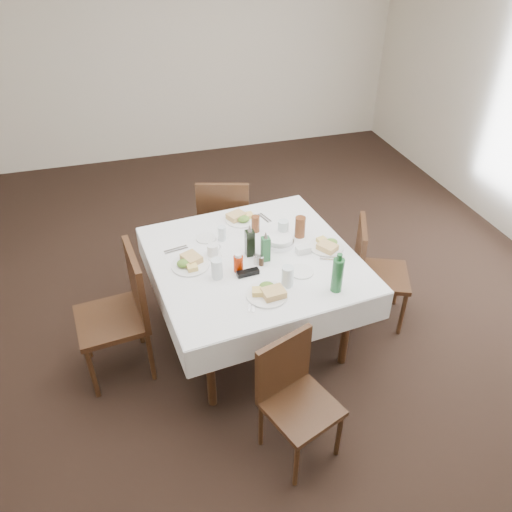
# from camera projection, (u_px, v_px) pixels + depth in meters

# --- Properties ---
(ground_plane) EXTENTS (7.00, 7.00, 0.00)m
(ground_plane) POSITION_uv_depth(u_px,v_px,m) (237.00, 326.00, 4.05)
(ground_plane) COLOR black
(room_shell) EXTENTS (6.04, 7.04, 2.80)m
(room_shell) POSITION_uv_depth(u_px,v_px,m) (231.00, 122.00, 3.05)
(room_shell) COLOR beige
(room_shell) RESTS_ON ground
(dining_table) EXTENTS (1.53, 1.53, 0.76)m
(dining_table) POSITION_uv_depth(u_px,v_px,m) (254.00, 266.00, 3.57)
(dining_table) COLOR #301E0F
(dining_table) RESTS_ON ground
(chair_north) EXTENTS (0.55, 0.55, 0.93)m
(chair_north) POSITION_uv_depth(u_px,v_px,m) (224.00, 219.00, 4.38)
(chair_north) COLOR #301E0F
(chair_north) RESTS_ON ground
(chair_south) EXTENTS (0.50, 0.50, 0.82)m
(chair_south) POSITION_uv_depth(u_px,v_px,m) (293.00, 391.00, 2.93)
(chair_south) COLOR #301E0F
(chair_south) RESTS_ON ground
(chair_east) EXTENTS (0.54, 0.54, 0.87)m
(chair_east) POSITION_uv_depth(u_px,v_px,m) (371.00, 267.00, 3.86)
(chair_east) COLOR #301E0F
(chair_east) RESTS_ON ground
(chair_west) EXTENTS (0.51, 0.51, 0.97)m
(chair_west) POSITION_uv_depth(u_px,v_px,m) (123.00, 307.00, 3.40)
(chair_west) COLOR #301E0F
(chair_west) RESTS_ON ground
(meal_north) EXTENTS (0.26, 0.26, 0.06)m
(meal_north) POSITION_uv_depth(u_px,v_px,m) (241.00, 218.00, 3.91)
(meal_north) COLOR white
(meal_north) RESTS_ON dining_table
(meal_south) EXTENTS (0.27, 0.27, 0.06)m
(meal_south) POSITION_uv_depth(u_px,v_px,m) (268.00, 292.00, 3.17)
(meal_south) COLOR white
(meal_south) RESTS_ON dining_table
(meal_east) EXTENTS (0.25, 0.25, 0.06)m
(meal_east) POSITION_uv_depth(u_px,v_px,m) (327.00, 246.00, 3.60)
(meal_east) COLOR white
(meal_east) RESTS_ON dining_table
(meal_west) EXTENTS (0.26, 0.26, 0.06)m
(meal_west) POSITION_uv_depth(u_px,v_px,m) (190.00, 263.00, 3.43)
(meal_west) COLOR white
(meal_west) RESTS_ON dining_table
(side_plate_a) EXTENTS (0.15, 0.15, 0.01)m
(side_plate_a) POSITION_uv_depth(u_px,v_px,m) (206.00, 238.00, 3.71)
(side_plate_a) COLOR white
(side_plate_a) RESTS_ON dining_table
(side_plate_b) EXTENTS (0.17, 0.17, 0.01)m
(side_plate_b) POSITION_uv_depth(u_px,v_px,m) (301.00, 272.00, 3.37)
(side_plate_b) COLOR white
(side_plate_b) RESTS_ON dining_table
(water_n) EXTENTS (0.06, 0.06, 0.11)m
(water_n) POSITION_uv_depth(u_px,v_px,m) (222.00, 233.00, 3.67)
(water_n) COLOR silver
(water_n) RESTS_ON dining_table
(water_s) EXTENTS (0.08, 0.08, 0.14)m
(water_s) POSITION_uv_depth(u_px,v_px,m) (288.00, 276.00, 3.22)
(water_s) COLOR silver
(water_s) RESTS_ON dining_table
(water_e) EXTENTS (0.08, 0.08, 0.14)m
(water_e) POSITION_uv_depth(u_px,v_px,m) (283.00, 230.00, 3.68)
(water_e) COLOR silver
(water_e) RESTS_ON dining_table
(water_w) EXTENTS (0.08, 0.08, 0.14)m
(water_w) POSITION_uv_depth(u_px,v_px,m) (217.00, 269.00, 3.30)
(water_w) COLOR silver
(water_w) RESTS_ON dining_table
(iced_tea_a) EXTENTS (0.06, 0.06, 0.13)m
(iced_tea_a) POSITION_uv_depth(u_px,v_px,m) (256.00, 224.00, 3.76)
(iced_tea_a) COLOR brown
(iced_tea_a) RESTS_ON dining_table
(iced_tea_b) EXTENTS (0.08, 0.08, 0.16)m
(iced_tea_b) POSITION_uv_depth(u_px,v_px,m) (300.00, 227.00, 3.69)
(iced_tea_b) COLOR brown
(iced_tea_b) RESTS_ON dining_table
(bread_basket) EXTENTS (0.21, 0.21, 0.07)m
(bread_basket) POSITION_uv_depth(u_px,v_px,m) (280.00, 241.00, 3.63)
(bread_basket) COLOR silver
(bread_basket) RESTS_ON dining_table
(oil_cruet_dark) EXTENTS (0.06, 0.06, 0.25)m
(oil_cruet_dark) POSITION_uv_depth(u_px,v_px,m) (250.00, 242.00, 3.48)
(oil_cruet_dark) COLOR black
(oil_cruet_dark) RESTS_ON dining_table
(oil_cruet_green) EXTENTS (0.06, 0.06, 0.23)m
(oil_cruet_green) POSITION_uv_depth(u_px,v_px,m) (266.00, 248.00, 3.44)
(oil_cruet_green) COLOR #256434
(oil_cruet_green) RESTS_ON dining_table
(ketchup_bottle) EXTENTS (0.07, 0.07, 0.14)m
(ketchup_bottle) POSITION_uv_depth(u_px,v_px,m) (238.00, 263.00, 3.35)
(ketchup_bottle) COLOR #9C1D00
(ketchup_bottle) RESTS_ON dining_table
(salt_shaker) EXTENTS (0.03, 0.03, 0.08)m
(salt_shaker) POSITION_uv_depth(u_px,v_px,m) (256.00, 259.00, 3.44)
(salt_shaker) COLOR white
(salt_shaker) RESTS_ON dining_table
(pepper_shaker) EXTENTS (0.03, 0.03, 0.08)m
(pepper_shaker) POSITION_uv_depth(u_px,v_px,m) (261.00, 260.00, 3.42)
(pepper_shaker) COLOR #3B2717
(pepper_shaker) RESTS_ON dining_table
(coffee_mug) EXTENTS (0.13, 0.12, 0.09)m
(coffee_mug) POSITION_uv_depth(u_px,v_px,m) (213.00, 251.00, 3.51)
(coffee_mug) COLOR white
(coffee_mug) RESTS_ON dining_table
(sunglasses) EXTENTS (0.16, 0.06, 0.03)m
(sunglasses) POSITION_uv_depth(u_px,v_px,m) (248.00, 273.00, 3.35)
(sunglasses) COLOR black
(sunglasses) RESTS_ON dining_table
(green_bottle) EXTENTS (0.07, 0.07, 0.28)m
(green_bottle) POSITION_uv_depth(u_px,v_px,m) (337.00, 274.00, 3.15)
(green_bottle) COLOR #256434
(green_bottle) RESTS_ON dining_table
(sugar_caddy) EXTENTS (0.10, 0.06, 0.05)m
(sugar_caddy) POSITION_uv_depth(u_px,v_px,m) (303.00, 250.00, 3.55)
(sugar_caddy) COLOR white
(sugar_caddy) RESTS_ON dining_table
(cutlery_n) EXTENTS (0.08, 0.16, 0.01)m
(cutlery_n) POSITION_uv_depth(u_px,v_px,m) (264.00, 218.00, 3.95)
(cutlery_n) COLOR silver
(cutlery_n) RESTS_ON dining_table
(cutlery_s) EXTENTS (0.09, 0.17, 0.01)m
(cutlery_s) POSITION_uv_depth(u_px,v_px,m) (252.00, 303.00, 3.12)
(cutlery_s) COLOR silver
(cutlery_s) RESTS_ON dining_table
(cutlery_e) EXTENTS (0.18, 0.11, 0.01)m
(cutlery_e) POSITION_uv_depth(u_px,v_px,m) (332.00, 259.00, 3.50)
(cutlery_e) COLOR silver
(cutlery_e) RESTS_ON dining_table
(cutlery_w) EXTENTS (0.18, 0.08, 0.01)m
(cutlery_w) POSITION_uv_depth(u_px,v_px,m) (176.00, 250.00, 3.59)
(cutlery_w) COLOR silver
(cutlery_w) RESTS_ON dining_table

